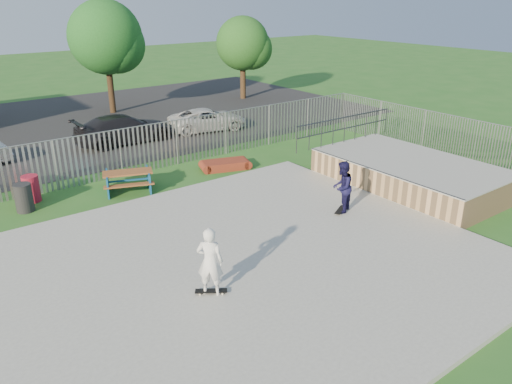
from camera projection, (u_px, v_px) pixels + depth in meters
ground at (222, 273)px, 13.65m from camera, size 120.00×120.00×0.00m
concrete_slab at (222, 270)px, 13.62m from camera, size 15.00×12.00×0.15m
quarter_pipe at (409, 173)px, 19.52m from camera, size 5.50×7.05×2.19m
fence at (172, 183)px, 17.23m from camera, size 26.04×16.02×2.00m
picnic_table at (128, 181)px, 19.18m from camera, size 2.27×2.08×0.78m
funbox at (225, 165)px, 21.65m from camera, size 2.03×1.44×0.37m
trash_bin_red at (31, 189)px, 18.17m from camera, size 0.59×0.59×0.98m
trash_bin_grey at (24, 198)px, 17.33m from camera, size 0.61×0.61×1.01m
parking_lot at (33, 131)px, 27.72m from camera, size 40.00×18.00×0.02m
car_dark at (124, 129)px, 25.22m from camera, size 4.94×2.02×1.43m
car_white at (208, 119)px, 27.60m from camera, size 4.61×2.82×1.19m
tree_mid at (105, 37)px, 30.23m from camera, size 4.45×4.45×6.87m
tree_right at (243, 44)px, 34.81m from camera, size 3.71×3.71×5.72m
skateboard_a at (340, 210)px, 17.10m from camera, size 0.80×0.55×0.08m
skateboard_b at (211, 292)px, 12.44m from camera, size 0.77×0.62×0.08m
skater_navy at (342, 187)px, 16.78m from camera, size 1.09×1.01×1.80m
skater_white at (210, 262)px, 12.12m from camera, size 0.77×0.77×1.80m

